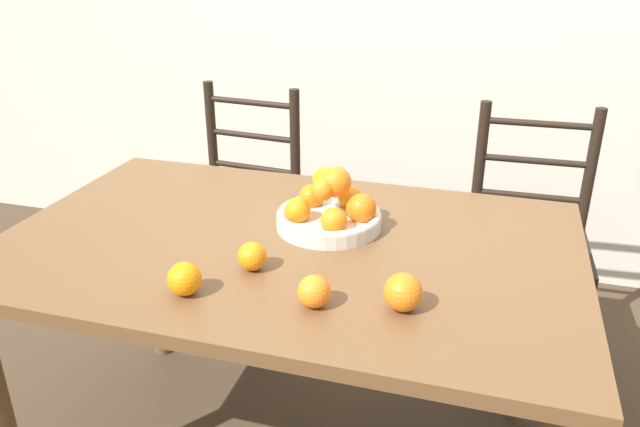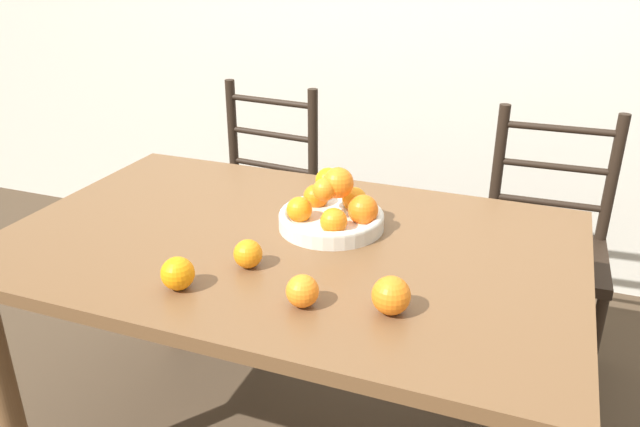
# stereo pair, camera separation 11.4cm
# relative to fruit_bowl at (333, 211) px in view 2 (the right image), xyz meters

# --- Properties ---
(dining_table) EXTENTS (1.50, 0.95, 0.77)m
(dining_table) POSITION_rel_fruit_bowl_xyz_m (-0.09, -0.11, -0.15)
(dining_table) COLOR brown
(dining_table) RESTS_ON ground_plane
(fruit_bowl) EXTENTS (0.29, 0.29, 0.17)m
(fruit_bowl) POSITION_rel_fruit_bowl_xyz_m (0.00, 0.00, 0.00)
(fruit_bowl) COLOR beige
(fruit_bowl) RESTS_ON dining_table
(orange_loose_0) EXTENTS (0.07, 0.07, 0.07)m
(orange_loose_0) POSITION_rel_fruit_bowl_xyz_m (0.07, -0.39, -0.01)
(orange_loose_0) COLOR orange
(orange_loose_0) RESTS_ON dining_table
(orange_loose_1) EXTENTS (0.08, 0.08, 0.08)m
(orange_loose_1) POSITION_rel_fruit_bowl_xyz_m (-0.21, -0.43, -0.01)
(orange_loose_1) COLOR orange
(orange_loose_1) RESTS_ON dining_table
(orange_loose_2) EXTENTS (0.07, 0.07, 0.07)m
(orange_loose_2) POSITION_rel_fruit_bowl_xyz_m (-0.11, -0.28, -0.01)
(orange_loose_2) COLOR orange
(orange_loose_2) RESTS_ON dining_table
(orange_loose_3) EXTENTS (0.08, 0.08, 0.08)m
(orange_loose_3) POSITION_rel_fruit_bowl_xyz_m (0.26, -0.35, -0.01)
(orange_loose_3) COLOR orange
(orange_loose_3) RESTS_ON dining_table
(chair_left) EXTENTS (0.46, 0.44, 0.96)m
(chair_left) POSITION_rel_fruit_bowl_xyz_m (-0.56, 0.63, -0.34)
(chair_left) COLOR black
(chair_left) RESTS_ON ground_plane
(chair_right) EXTENTS (0.43, 0.41, 0.96)m
(chair_right) POSITION_rel_fruit_bowl_xyz_m (0.55, 0.63, -0.34)
(chair_right) COLOR black
(chair_right) RESTS_ON ground_plane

